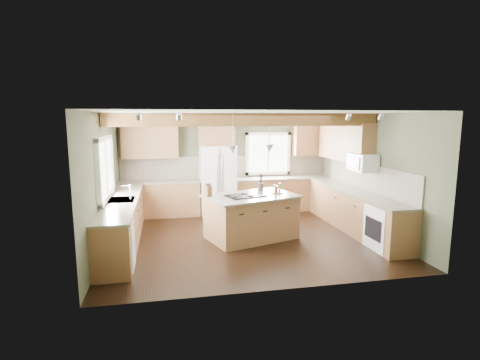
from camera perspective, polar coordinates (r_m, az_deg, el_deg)
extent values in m
plane|color=black|center=(8.02, 0.92, -8.77)|extent=(5.60, 5.60, 0.00)
plane|color=silver|center=(7.63, 0.97, 10.15)|extent=(5.60, 5.60, 0.00)
plane|color=#404631|center=(10.15, -2.07, 2.56)|extent=(5.60, 0.00, 5.60)
plane|color=#404631|center=(7.63, -20.06, -0.20)|extent=(0.00, 5.00, 5.00)
plane|color=#404631|center=(8.75, 19.17, 0.98)|extent=(0.00, 5.00, 5.00)
cube|color=#503416|center=(7.59, 1.03, 9.18)|extent=(5.55, 0.26, 0.26)
cube|color=#503416|center=(9.98, -2.01, 9.58)|extent=(5.55, 0.20, 0.10)
cube|color=brown|center=(10.15, -2.05, 2.04)|extent=(5.58, 0.03, 0.58)
cube|color=brown|center=(8.79, 18.89, 0.44)|extent=(0.03, 3.70, 0.58)
cube|color=brown|center=(9.86, -12.08, -2.90)|extent=(2.02, 0.60, 0.88)
cube|color=#4C4337|center=(9.78, -12.17, -0.27)|extent=(2.06, 0.64, 0.04)
cube|color=brown|center=(10.34, 6.41, -2.20)|extent=(2.62, 0.60, 0.88)
cube|color=#4C4337|center=(10.26, 6.46, 0.32)|extent=(2.66, 0.64, 0.04)
cube|color=brown|center=(7.82, -17.48, -6.30)|extent=(0.60, 3.70, 0.88)
cube|color=#4C4337|center=(7.71, -17.64, -3.00)|extent=(0.64, 3.74, 0.04)
cube|color=brown|center=(8.80, 17.02, -4.57)|extent=(0.60, 3.70, 0.88)
cube|color=#4C4337|center=(8.70, 17.17, -1.63)|extent=(0.64, 3.74, 0.04)
cube|color=brown|center=(9.80, -13.54, 5.88)|extent=(1.40, 0.35, 0.90)
cube|color=brown|center=(9.87, -3.66, 7.30)|extent=(0.96, 0.35, 0.70)
cube|color=brown|center=(9.39, 15.67, 5.67)|extent=(0.35, 2.20, 0.90)
cube|color=brown|center=(10.55, 10.57, 6.20)|extent=(0.90, 0.35, 0.90)
cube|color=white|center=(7.64, -19.96, 1.71)|extent=(0.04, 1.60, 1.05)
cube|color=white|center=(10.35, 4.25, 4.06)|extent=(1.10, 0.04, 1.00)
cube|color=#262628|center=(7.71, -17.64, -2.97)|extent=(0.50, 0.65, 0.03)
cylinder|color=#B2B2B7|center=(7.67, -16.36, -1.87)|extent=(0.02, 0.02, 0.28)
cube|color=white|center=(6.59, -18.56, -9.36)|extent=(0.60, 0.60, 0.84)
cube|color=white|center=(7.72, 21.54, -6.81)|extent=(0.60, 0.72, 0.84)
cube|color=white|center=(8.56, 18.16, 2.55)|extent=(0.40, 0.70, 0.38)
cone|color=#B2B2B7|center=(7.42, -1.10, 4.62)|extent=(0.18, 0.18, 0.16)
cone|color=#B2B2B7|center=(7.86, 4.52, 4.85)|extent=(0.18, 0.18, 0.16)
cube|color=white|center=(9.79, -3.43, -0.07)|extent=(0.90, 0.74, 1.80)
cube|color=brown|center=(7.88, 1.74, -5.76)|extent=(1.98, 1.54, 0.88)
cube|color=#4C4337|center=(7.77, 1.76, -2.48)|extent=(2.12, 1.68, 0.04)
cube|color=black|center=(7.69, 0.83, -2.37)|extent=(0.87, 0.71, 0.02)
cube|color=brown|center=(7.67, -4.88, -1.67)|extent=(0.16, 0.16, 0.22)
cylinder|color=#48413A|center=(8.25, 3.15, -1.05)|extent=(0.13, 0.13, 0.17)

